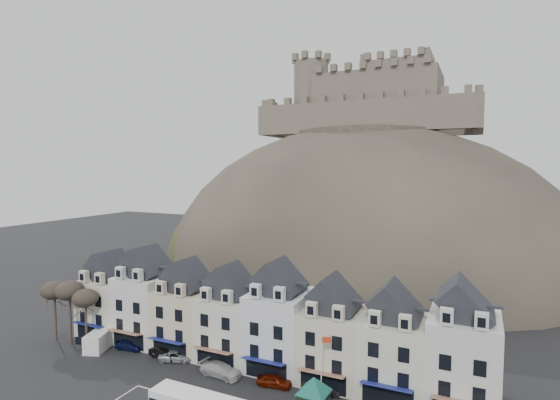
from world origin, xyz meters
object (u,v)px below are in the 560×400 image
Objects in this scene: car_white at (221,370)px; car_charcoal at (321,387)px; white_van at (101,339)px; bus_shelter at (314,385)px; car_silver at (177,356)px; flagpole at (322,365)px; car_maroon at (274,381)px; car_black at (164,353)px; car_navy at (129,345)px.

car_white is 11.95m from car_charcoal.
bus_shelter is at bearing -24.14° from white_van.
car_silver is (-19.65, 3.88, -2.28)m from bus_shelter.
flagpole is 20.24m from car_silver.
bus_shelter reaches higher than car_maroon.
car_white is 1.34× the size of car_maroon.
car_black is at bearing 84.37° from car_charcoal.
car_white is (18.88, -0.01, -0.43)m from white_van.
car_navy is at bearing -1.87° from white_van.
flagpole is 22.10m from car_black.
car_navy is at bearing 91.13° from car_white.
white_van is 1.45× the size of car_maroon.
car_maroon reaches higher than car_silver.
car_silver is at bearing -96.63° from car_navy.
flagpole is at bearing -117.04° from car_silver.
bus_shelter is at bearing -177.65° from car_charcoal.
bus_shelter reaches higher than car_silver.
car_silver is 19.05m from car_charcoal.
car_maroon is (15.77, -0.62, -0.03)m from car_black.
car_navy is 26.87m from car_charcoal.
car_white is (-12.66, 0.79, -3.43)m from flagpole.
flagpole is at bearing 87.07° from bus_shelter.
white_van is 9.86m from car_black.
car_charcoal is at bearing 111.04° from flagpole.
car_navy is at bearing 67.87° from car_silver.
car_white is at bearing -89.35° from car_black.
flagpole is 13.14m from car_white.
bus_shelter is at bearing -104.21° from car_navy.
car_navy is at bearing 80.25° from car_maroon.
flagpole is 4.12m from car_charcoal.
car_silver is at bearing 171.25° from bus_shelter.
car_black is at bearing -97.81° from car_navy.
flagpole reaches higher than car_white.
bus_shelter is 1.39× the size of car_black.
flagpole reaches higher than car_charcoal.
car_black is (-21.75, 1.83, -3.49)m from flagpole.
flagpole is at bearing -165.10° from car_charcoal.
car_silver is (1.92, 0.10, -0.08)m from car_black.
car_white reaches higher than car_black.
white_van reaches higher than car_navy.
car_maroon is (6.69, 0.42, -0.09)m from car_white.
car_charcoal is at bearing -88.86° from car_maroon.
car_black is at bearing 172.48° from bus_shelter.
flagpole is 31.69m from white_van.
car_black is at bearing -13.16° from white_van.
car_silver is 1.05× the size of car_charcoal.
flagpole is at bearing -109.09° from car_maroon.
car_black is 0.81× the size of car_white.
car_silver is 1.11× the size of car_maroon.
car_silver is at bearing -79.84° from car_black.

